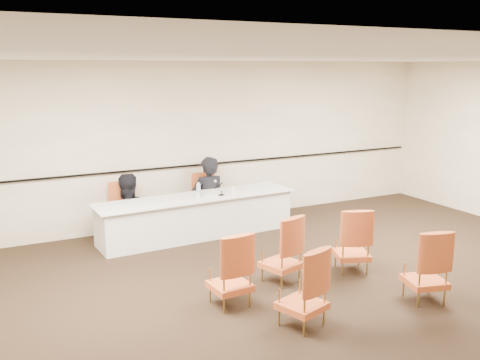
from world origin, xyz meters
name	(u,v)px	position (x,y,z in m)	size (l,w,h in m)	color
floor	(327,299)	(0.00, 0.00, 0.00)	(10.00, 10.00, 0.00)	black
ceiling	(336,57)	(0.00, 0.00, 3.00)	(10.00, 10.00, 0.00)	white
wall_back	(202,143)	(0.00, 4.00, 1.50)	(10.00, 0.04, 3.00)	beige
wall_rail	(203,164)	(0.00, 3.96, 1.10)	(9.80, 0.04, 0.03)	black
panel_table	(197,216)	(-0.47, 3.16, 0.35)	(3.53, 0.82, 0.71)	silver
panelist_main	(208,205)	(-0.01, 3.71, 0.38)	(0.66, 0.43, 1.81)	black
panelist_main_chair	(208,200)	(-0.01, 3.71, 0.47)	(0.50, 0.50, 0.95)	#B95421
panelist_second	(127,222)	(-1.58, 3.64, 0.27)	(0.82, 0.64, 1.69)	black
panelist_second_chair	(126,211)	(-1.58, 3.64, 0.47)	(0.50, 0.50, 0.95)	#B95421
papers	(215,194)	(-0.12, 3.17, 0.71)	(0.30, 0.22, 0.00)	silver
microphone	(221,188)	(-0.06, 3.04, 0.84)	(0.09, 0.19, 0.26)	black
water_bottle	(199,189)	(-0.44, 3.15, 0.83)	(0.08, 0.08, 0.25)	teal
drinking_glass	(198,195)	(-0.50, 3.05, 0.76)	(0.06, 0.06, 0.10)	silver
coffee_cup	(233,190)	(0.20, 3.10, 0.77)	(0.07, 0.07, 0.12)	white
aud_chair_front_left	(230,268)	(-1.16, 0.43, 0.47)	(0.50, 0.50, 0.95)	#B95421
aud_chair_front_mid	(281,249)	(-0.22, 0.76, 0.47)	(0.50, 0.50, 0.95)	#B95421
aud_chair_front_right	(352,239)	(0.89, 0.64, 0.47)	(0.50, 0.50, 0.95)	#B95421
aud_chair_back_left	(302,287)	(-0.68, -0.44, 0.47)	(0.50, 0.50, 0.95)	#B95421
aud_chair_back_right	(426,264)	(1.08, -0.56, 0.47)	(0.50, 0.50, 0.95)	#B95421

